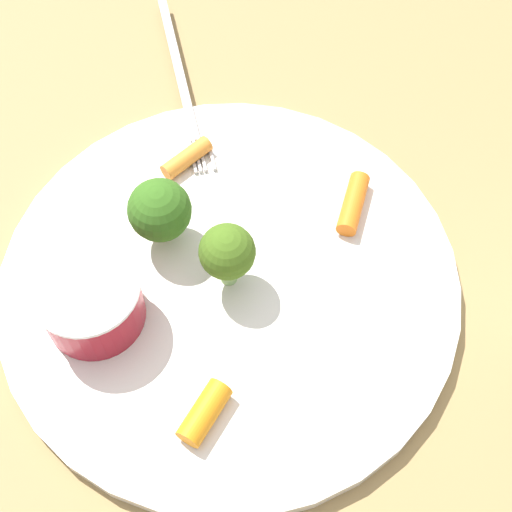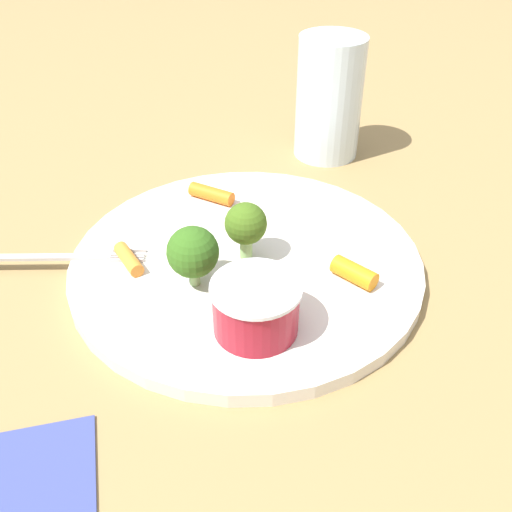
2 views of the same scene
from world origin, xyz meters
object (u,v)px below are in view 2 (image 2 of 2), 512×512
at_px(plate, 246,263).
at_px(broccoli_floret_0, 193,252).
at_px(carrot_stick_1, 354,273).
at_px(fork, 40,257).
at_px(carrot_stick_2, 129,259).
at_px(drinking_glass, 329,98).
at_px(carrot_stick_0, 211,194).
at_px(sauce_cup, 256,307).
at_px(broccoli_floret_1, 243,228).

distance_m(plate, broccoli_floret_0, 0.06).
bearing_deg(carrot_stick_1, fork, -92.37).
xyz_separation_m(broccoli_floret_0, carrot_stick_2, (-0.02, -0.06, -0.02)).
relative_size(fork, drinking_glass, 1.39).
distance_m(carrot_stick_0, fork, 0.17).
distance_m(broccoli_floret_0, fork, 0.14).
xyz_separation_m(carrot_stick_0, fork, (0.10, -0.13, -0.01)).
bearing_deg(drinking_glass, broccoli_floret_0, -23.15).
height_order(sauce_cup, carrot_stick_2, sauce_cup).
distance_m(carrot_stick_1, carrot_stick_2, 0.18).
height_order(plate, drinking_glass, drinking_glass).
relative_size(carrot_stick_1, fork, 0.20).
distance_m(sauce_cup, fork, 0.20).
xyz_separation_m(carrot_stick_1, carrot_stick_2, (-0.01, -0.18, -0.00)).
height_order(carrot_stick_0, carrot_stick_1, carrot_stick_1).
relative_size(plate, fork, 1.62).
height_order(carrot_stick_1, drinking_glass, drinking_glass).
relative_size(broccoli_floret_0, drinking_glass, 0.39).
bearing_deg(drinking_glass, sauce_cup, -10.96).
xyz_separation_m(plate, carrot_stick_1, (0.02, 0.09, 0.01)).
height_order(broccoli_floret_0, carrot_stick_2, broccoli_floret_0).
distance_m(plate, broccoli_floret_1, 0.04).
bearing_deg(carrot_stick_0, fork, -51.95).
distance_m(sauce_cup, broccoli_floret_0, 0.07).
relative_size(carrot_stick_0, carrot_stick_2, 1.17).
height_order(carrot_stick_2, fork, carrot_stick_2).
bearing_deg(carrot_stick_2, carrot_stick_1, 87.57).
height_order(plate, fork, fork).
bearing_deg(fork, plate, 94.71).
bearing_deg(carrot_stick_1, broccoli_floret_1, -102.80).
distance_m(carrot_stick_0, carrot_stick_1, 0.17).
bearing_deg(fork, carrot_stick_0, 128.05).
bearing_deg(sauce_cup, drinking_glass, 169.04).
bearing_deg(carrot_stick_0, carrot_stick_1, 48.50).
distance_m(sauce_cup, carrot_stick_1, 0.10).
xyz_separation_m(plate, broccoli_floret_0, (0.04, -0.04, 0.04)).
relative_size(carrot_stick_1, drinking_glass, 0.28).
height_order(carrot_stick_1, fork, carrot_stick_1).
xyz_separation_m(broccoli_floret_1, carrot_stick_1, (0.02, 0.09, -0.02)).
height_order(carrot_stick_1, carrot_stick_2, carrot_stick_1).
distance_m(broccoli_floret_0, drinking_glass, 0.28).
relative_size(plate, carrot_stick_0, 6.58).
distance_m(sauce_cup, carrot_stick_0, 0.18).
relative_size(broccoli_floret_0, fork, 0.28).
bearing_deg(sauce_cup, broccoli_floret_0, -132.28).
distance_m(carrot_stick_0, carrot_stick_2, 0.12).
relative_size(broccoli_floret_0, carrot_stick_2, 1.34).
relative_size(broccoli_floret_0, carrot_stick_0, 1.15).
bearing_deg(carrot_stick_1, carrot_stick_2, -92.43).
bearing_deg(carrot_stick_2, sauce_cup, 58.43).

